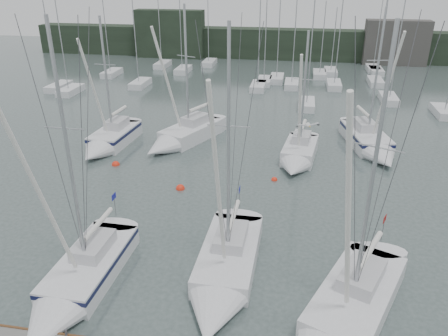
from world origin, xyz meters
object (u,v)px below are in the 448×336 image
object	(u,v)px
sailboat_near_left	(75,287)
sailboat_near_right	(340,326)
sailboat_mid_c	(298,157)
buoy_a	(180,189)
sailboat_mid_b	(180,138)
sailboat_near_center	(222,280)
sailboat_mid_d	(372,144)
sailboat_mid_a	(108,141)
buoy_b	(274,180)
buoy_c	(116,165)

from	to	relation	value
sailboat_near_left	sailboat_near_right	xyz separation A→B (m)	(12.47, -0.36, -0.01)
sailboat_mid_c	buoy_a	bearing A→B (deg)	-136.89
sailboat_near_left	sailboat_mid_b	xyz separation A→B (m)	(-0.26, 20.35, 0.07)
buoy_a	sailboat_near_left	bearing A→B (deg)	-99.76
sailboat_mid_b	sailboat_mid_c	world-z (taller)	sailboat_mid_b
sailboat_near_left	sailboat_near_center	bearing A→B (deg)	16.07
sailboat_mid_d	sailboat_near_right	bearing A→B (deg)	-112.58
sailboat_near_center	sailboat_near_right	xyz separation A→B (m)	(5.55, -2.18, 0.05)
sailboat_mid_a	sailboat_mid_d	distance (m)	23.05
sailboat_near_right	sailboat_near_center	bearing A→B (deg)	-178.15
sailboat_mid_d	sailboat_near_left	bearing A→B (deg)	-139.50
sailboat_mid_c	buoy_b	world-z (taller)	sailboat_mid_c
sailboat_near_center	sailboat_near_right	size ratio (longest dim) A/B	0.97
sailboat_near_right	buoy_c	distance (m)	22.73
sailboat_near_right	sailboat_mid_b	bearing A→B (deg)	144.87
sailboat_near_center	sailboat_mid_a	distance (m)	21.13
sailboat_near_center	sailboat_near_right	bearing A→B (deg)	-20.96
sailboat_mid_d	buoy_b	distance (m)	10.67
sailboat_mid_a	buoy_b	bearing A→B (deg)	-10.46
buoy_b	buoy_c	distance (m)	12.88
sailboat_near_center	sailboat_mid_b	bearing A→B (deg)	111.67
sailboat_mid_d	buoy_b	bearing A→B (deg)	-149.98
sailboat_near_right	sailboat_mid_b	world-z (taller)	sailboat_near_right
sailboat_mid_a	buoy_c	distance (m)	3.92
buoy_a	buoy_b	size ratio (longest dim) A/B	1.37
sailboat_near_right	buoy_c	size ratio (longest dim) A/B	21.86
sailboat_near_center	buoy_a	world-z (taller)	sailboat_near_center
sailboat_near_left	buoy_c	size ratio (longest dim) A/B	21.59
sailboat_mid_b	buoy_a	bearing A→B (deg)	-50.62
sailboat_mid_b	buoy_a	size ratio (longest dim) A/B	19.65
sailboat_near_center	sailboat_mid_b	size ratio (longest dim) A/B	1.06
buoy_b	buoy_c	bearing A→B (deg)	177.40
sailboat_mid_a	sailboat_near_right	bearing A→B (deg)	-40.86
sailboat_mid_c	buoy_c	world-z (taller)	sailboat_mid_c
buoy_a	buoy_b	bearing A→B (deg)	21.48
sailboat_mid_c	sailboat_mid_d	world-z (taller)	sailboat_mid_d
sailboat_mid_b	sailboat_mid_c	size ratio (longest dim) A/B	1.15
buoy_b	sailboat_mid_c	bearing A→B (deg)	64.32
buoy_a	buoy_c	size ratio (longest dim) A/B	1.01
sailboat_near_left	buoy_c	bearing A→B (deg)	106.99
sailboat_near_right	buoy_c	bearing A→B (deg)	160.57
sailboat_near_right	sailboat_mid_c	size ratio (longest dim) A/B	1.26
sailboat_near_right	sailboat_mid_c	xyz separation A→B (m)	(-2.19, 18.22, 0.05)
buoy_b	sailboat_near_left	bearing A→B (deg)	-120.86
sailboat_mid_d	sailboat_mid_a	bearing A→B (deg)	176.11
sailboat_mid_d	buoy_c	world-z (taller)	sailboat_mid_d
buoy_c	sailboat_near_left	bearing A→B (deg)	-74.33
sailboat_mid_b	sailboat_mid_d	xyz separation A→B (m)	(16.81, 1.26, 0.02)
sailboat_near_left	sailboat_mid_a	xyz separation A→B (m)	(-6.26, 18.34, 0.09)
sailboat_near_center	buoy_b	world-z (taller)	sailboat_near_center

